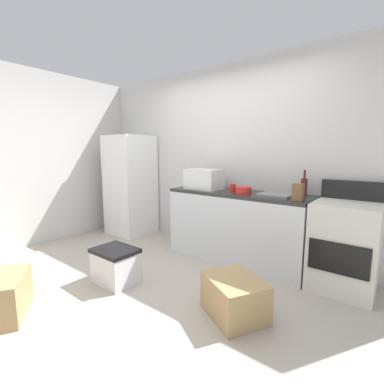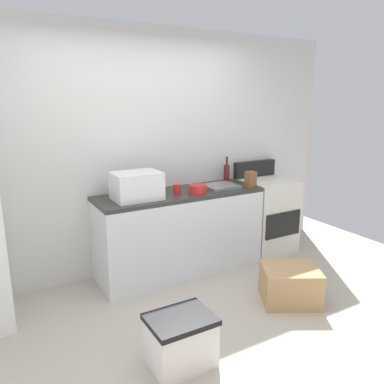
{
  "view_description": "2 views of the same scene",
  "coord_description": "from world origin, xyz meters",
  "views": [
    {
      "loc": [
        1.93,
        -1.83,
        1.41
      ],
      "look_at": [
        -0.11,
        0.77,
        0.91
      ],
      "focal_mm": 25.36,
      "sensor_mm": 36.0,
      "label": 1
    },
    {
      "loc": [
        -1.53,
        -2.26,
        1.86
      ],
      "look_at": [
        0.24,
        0.83,
        0.99
      ],
      "focal_mm": 35.47,
      "sensor_mm": 36.0,
      "label": 2
    }
  ],
  "objects": [
    {
      "name": "ground_plane",
      "position": [
        0.0,
        0.0,
        0.0
      ],
      "size": [
        6.0,
        6.0,
        0.0
      ],
      "primitive_type": "plane",
      "color": "#B2A899"
    },
    {
      "name": "mixing_bowl",
      "position": [
        0.44,
        1.06,
        0.95
      ],
      "size": [
        0.19,
        0.19,
        0.09
      ],
      "primitive_type": "cylinder",
      "color": "red",
      "rests_on": "kitchen_counter"
    },
    {
      "name": "cardboard_box_large",
      "position": [
        -0.67,
        -1.13,
        0.18
      ],
      "size": [
        0.63,
        0.57,
        0.36
      ],
      "primitive_type": "cube",
      "rotation": [
        0.0,
        0.0,
        -0.58
      ],
      "color": "tan",
      "rests_on": "ground_plane"
    },
    {
      "name": "sink_basin",
      "position": [
        0.8,
        1.16,
        0.92
      ],
      "size": [
        0.36,
        0.32,
        0.03
      ],
      "primitive_type": "cube",
      "color": "slate",
      "rests_on": "kitchen_counter"
    },
    {
      "name": "cardboard_box_medium",
      "position": [
        0.88,
        0.1,
        0.17
      ],
      "size": [
        0.65,
        0.61,
        0.34
      ],
      "primitive_type": "cube",
      "rotation": [
        0.0,
        0.0,
        -0.51
      ],
      "color": "tan",
      "rests_on": "ground_plane"
    },
    {
      "name": "wall_left",
      "position": [
        -2.45,
        0.0,
        1.3
      ],
      "size": [
        0.1,
        3.2,
        2.6
      ],
      "primitive_type": "cube",
      "color": "silver",
      "rests_on": "ground_plane"
    },
    {
      "name": "coffee_mug",
      "position": [
        0.24,
        1.15,
        0.95
      ],
      "size": [
        0.08,
        0.08,
        0.1
      ],
      "primitive_type": "cylinder",
      "color": "red",
      "rests_on": "kitchen_counter"
    },
    {
      "name": "storage_bin",
      "position": [
        -0.42,
        -0.17,
        0.19
      ],
      "size": [
        0.46,
        0.36,
        0.38
      ],
      "color": "silver",
      "rests_on": "ground_plane"
    },
    {
      "name": "refrigerator",
      "position": [
        -1.75,
        1.15,
        0.83
      ],
      "size": [
        0.68,
        0.66,
        1.67
      ],
      "primitive_type": "cube",
      "color": "white",
      "rests_on": "ground_plane"
    },
    {
      "name": "wine_bottle",
      "position": [
        1.04,
        1.39,
        1.01
      ],
      "size": [
        0.07,
        0.07,
        0.3
      ],
      "color": "#591E19",
      "rests_on": "kitchen_counter"
    },
    {
      "name": "kitchen_counter",
      "position": [
        0.3,
        1.2,
        0.45
      ],
      "size": [
        1.8,
        0.6,
        0.9
      ],
      "color": "silver",
      "rests_on": "ground_plane"
    },
    {
      "name": "stove_oven",
      "position": [
        1.52,
        1.21,
        0.47
      ],
      "size": [
        0.6,
        0.61,
        1.1
      ],
      "color": "silver",
      "rests_on": "ground_plane"
    },
    {
      "name": "knife_block",
      "position": [
        1.09,
        1.0,
        0.99
      ],
      "size": [
        0.1,
        0.1,
        0.18
      ],
      "primitive_type": "cube",
      "color": "brown",
      "rests_on": "kitchen_counter"
    },
    {
      "name": "wall_back",
      "position": [
        0.0,
        1.55,
        1.3
      ],
      "size": [
        5.0,
        0.1,
        2.6
      ],
      "primitive_type": "cube",
      "color": "silver",
      "rests_on": "ground_plane"
    },
    {
      "name": "microwave",
      "position": [
        -0.2,
        1.15,
        1.04
      ],
      "size": [
        0.46,
        0.34,
        0.27
      ],
      "primitive_type": "cube",
      "color": "white",
      "rests_on": "kitchen_counter"
    }
  ]
}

